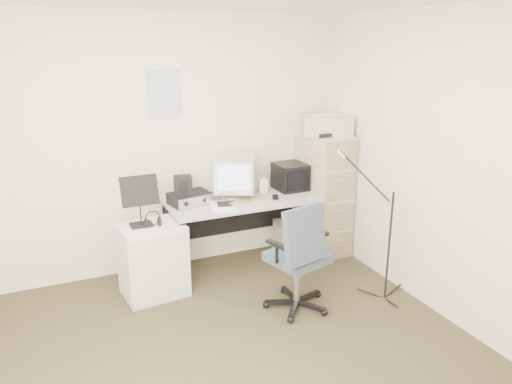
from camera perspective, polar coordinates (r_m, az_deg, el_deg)
name	(u,v)px	position (r m, az deg, el deg)	size (l,w,h in m)	color
floor	(240,361)	(3.85, -1.80, -18.74)	(3.60, 3.60, 0.01)	#342917
wall_back	(169,146)	(4.93, -9.95, 5.24)	(3.60, 0.02, 2.50)	#F0E6C6
wall_front	(437,346)	(1.89, 20.02, -16.22)	(3.60, 0.02, 2.50)	#F0E6C6
wall_right	(448,169)	(4.26, 21.05, 2.42)	(0.02, 3.60, 2.50)	#F0E6C6
wall_calendar	(164,94)	(4.84, -10.46, 10.98)	(0.30, 0.02, 0.44)	white
filing_cabinet	(323,194)	(5.40, 7.70, -0.19)	(0.40, 0.60, 1.30)	#C6B292
printer	(327,125)	(5.21, 8.14, 7.59)	(0.49, 0.33, 0.19)	#BBB59F
desk	(243,233)	(5.06, -1.49, -4.68)	(1.50, 0.70, 0.73)	#A6A6A6
crt_monitor	(234,177)	(4.91, -2.48, 1.73)	(0.38, 0.40, 0.42)	#BBB59F
crt_tv	(290,176)	(5.22, 3.92, 1.78)	(0.30, 0.32, 0.27)	black
desk_speaker	(263,186)	(5.05, 0.78, 0.65)	(0.09, 0.09, 0.16)	beige
keyboard	(250,201)	(4.82, -0.72, -1.03)	(0.49, 0.18, 0.03)	#BBB59F
mouse	(275,197)	(4.93, 2.21, -0.60)	(0.06, 0.10, 0.03)	black
radio_receiver	(190,198)	(4.82, -7.59, -0.70)	(0.37, 0.27, 0.11)	black
radio_speaker	(183,185)	(4.77, -8.36, 0.81)	(0.17, 0.16, 0.17)	black
papers	(223,206)	(4.70, -3.81, -1.59)	(0.22, 0.30, 0.02)	white
pc_tower	(286,241)	(5.32, 3.42, -5.63)	(0.18, 0.40, 0.38)	#BBB59F
office_chair	(298,255)	(4.27, 4.78, -7.20)	(0.57, 0.57, 0.99)	#2E374D
side_cart	(153,260)	(4.63, -11.68, -7.63)	(0.54, 0.43, 0.67)	silver
music_stand	(140,200)	(4.44, -13.16, -0.94)	(0.32, 0.17, 0.47)	black
headphones	(153,221)	(4.46, -11.70, -3.28)	(0.15, 0.15, 0.03)	black
mic_stand	(390,230)	(4.50, 15.11, -4.22)	(0.02, 0.02, 1.31)	black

